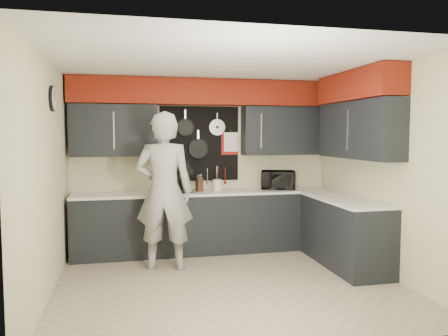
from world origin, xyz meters
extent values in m
plane|color=tan|center=(0.00, 0.00, 0.00)|extent=(4.00, 4.00, 0.00)
cube|color=beige|center=(0.00, 1.75, 1.30)|extent=(4.00, 0.01, 2.60)
cube|color=black|center=(-1.33, 1.59, 1.83)|extent=(1.24, 0.32, 0.75)
cube|color=black|center=(1.28, 1.59, 1.83)|extent=(1.34, 0.32, 0.75)
cube|color=maroon|center=(0.00, 1.57, 2.40)|extent=(3.94, 0.36, 0.38)
cube|color=black|center=(-0.05, 1.74, 1.62)|extent=(1.22, 0.03, 1.15)
cylinder|color=black|center=(-0.28, 1.70, 1.88)|extent=(0.26, 0.04, 0.26)
cylinder|color=black|center=(-0.08, 1.70, 1.55)|extent=(0.30, 0.04, 0.30)
cylinder|color=black|center=(-0.34, 1.70, 1.24)|extent=(0.27, 0.04, 0.27)
cylinder|color=silver|center=(0.22, 1.70, 1.88)|extent=(0.25, 0.02, 0.25)
cube|color=maroon|center=(0.42, 1.72, 1.62)|extent=(0.26, 0.01, 0.34)
cube|color=white|center=(0.44, 1.70, 1.65)|extent=(0.22, 0.01, 0.30)
cylinder|color=silver|center=(-0.50, 1.71, 1.13)|extent=(0.01, 0.01, 0.20)
cylinder|color=silver|center=(-0.22, 1.71, 1.13)|extent=(0.01, 0.01, 0.20)
cylinder|color=silver|center=(0.07, 1.71, 1.13)|extent=(0.01, 0.01, 0.20)
cylinder|color=silver|center=(0.35, 1.71, 1.13)|extent=(0.01, 0.01, 0.20)
cube|color=beige|center=(2.00, 0.00, 1.30)|extent=(0.01, 3.50, 2.60)
cube|color=black|center=(1.84, 0.30, 1.83)|extent=(0.32, 1.70, 0.75)
cube|color=maroon|center=(1.82, 0.30, 2.40)|extent=(0.36, 1.70, 0.38)
cube|color=beige|center=(-2.00, 0.00, 1.30)|extent=(0.01, 3.50, 2.60)
cylinder|color=black|center=(-1.98, 0.40, 2.18)|extent=(0.04, 0.30, 0.30)
cylinder|color=white|center=(-1.96, 0.40, 2.18)|extent=(0.01, 0.26, 0.26)
cube|color=black|center=(0.00, 1.45, 0.44)|extent=(3.90, 0.60, 0.88)
cube|color=silver|center=(0.00, 1.44, 0.90)|extent=(3.90, 0.63, 0.04)
cube|color=black|center=(1.70, 0.35, 0.44)|extent=(0.60, 1.60, 0.88)
cube|color=silver|center=(1.69, 0.35, 0.90)|extent=(0.63, 1.60, 0.04)
cube|color=black|center=(0.00, 1.19, 0.05)|extent=(3.90, 0.06, 0.10)
imported|color=black|center=(1.13, 1.45, 1.06)|extent=(0.60, 0.49, 0.29)
cube|color=#361D11|center=(-0.11, 1.43, 1.02)|extent=(0.11, 0.11, 0.20)
cylinder|color=white|center=(0.17, 1.47, 1.01)|extent=(0.13, 0.13, 0.17)
cube|color=black|center=(-0.34, 1.38, 0.94)|extent=(0.24, 0.27, 0.03)
cube|color=black|center=(-0.34, 1.46, 1.09)|extent=(0.19, 0.12, 0.31)
cube|color=black|center=(-0.34, 1.38, 1.23)|extent=(0.24, 0.27, 0.06)
cylinder|color=black|center=(-0.34, 1.36, 1.02)|extent=(0.11, 0.11, 0.14)
imported|color=#9B9B99|center=(-0.69, 0.73, 1.03)|extent=(0.83, 0.63, 2.06)
camera|label=1|loc=(-1.14, -4.96, 1.77)|focal=35.00mm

